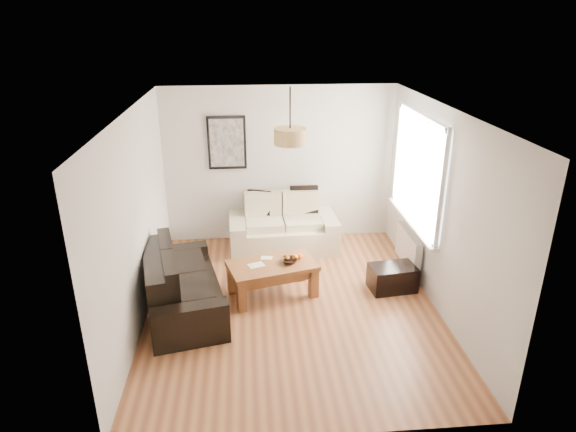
{
  "coord_description": "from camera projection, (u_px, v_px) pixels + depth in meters",
  "views": [
    {
      "loc": [
        -0.55,
        -5.71,
        3.62
      ],
      "look_at": [
        0.0,
        0.6,
        1.05
      ],
      "focal_mm": 31.02,
      "sensor_mm": 36.0,
      "label": 1
    }
  ],
  "objects": [
    {
      "name": "orange_c",
      "position": [
        287.0,
        258.0,
        6.84
      ],
      "size": [
        0.07,
        0.07,
        0.06
      ],
      "primitive_type": "sphere",
      "rotation": [
        0.0,
        0.0,
        -0.13
      ],
      "color": "orange",
      "rests_on": "fruit_bowl"
    },
    {
      "name": "cushion_left",
      "position": [
        259.0,
        202.0,
        8.2
      ],
      "size": [
        0.42,
        0.24,
        0.4
      ],
      "primitive_type": "cube",
      "rotation": [
        0.0,
        0.0,
        -0.32
      ],
      "color": "black",
      "rests_on": "loveseat_cream"
    },
    {
      "name": "papers",
      "position": [
        256.0,
        265.0,
        6.71
      ],
      "size": [
        0.25,
        0.22,
        0.01
      ],
      "primitive_type": "cube",
      "rotation": [
        0.0,
        0.0,
        0.38
      ],
      "color": "white",
      "rests_on": "coffee_table"
    },
    {
      "name": "cushion_right",
      "position": [
        304.0,
        199.0,
        8.25
      ],
      "size": [
        0.46,
        0.15,
        0.46
      ],
      "primitive_type": "cube",
      "rotation": [
        0.0,
        0.0,
        -0.02
      ],
      "color": "black",
      "rests_on": "loveseat_cream"
    },
    {
      "name": "wall_left",
      "position": [
        136.0,
        221.0,
        6.03
      ],
      "size": [
        0.04,
        4.5,
        2.6
      ],
      "primitive_type": null,
      "color": "silver",
      "rests_on": "floor"
    },
    {
      "name": "wall_front",
      "position": [
        318.0,
        317.0,
        4.11
      ],
      "size": [
        3.8,
        0.04,
        2.6
      ],
      "primitive_type": null,
      "color": "silver",
      "rests_on": "floor"
    },
    {
      "name": "orange_b",
      "position": [
        300.0,
        256.0,
        6.87
      ],
      "size": [
        0.1,
        0.1,
        0.08
      ],
      "primitive_type": "sphere",
      "rotation": [
        0.0,
        0.0,
        0.28
      ],
      "color": "orange",
      "rests_on": "fruit_bowl"
    },
    {
      "name": "radiator",
      "position": [
        408.0,
        249.0,
        7.41
      ],
      "size": [
        0.1,
        0.9,
        0.52
      ],
      "primitive_type": "cube",
      "color": "white",
      "rests_on": "wall_right"
    },
    {
      "name": "pendant_shade",
      "position": [
        290.0,
        136.0,
        6.11
      ],
      "size": [
        0.4,
        0.4,
        0.2
      ],
      "primitive_type": "cylinder",
      "color": "tan",
      "rests_on": "ceiling"
    },
    {
      "name": "orange_a",
      "position": [
        295.0,
        257.0,
        6.84
      ],
      "size": [
        0.09,
        0.09,
        0.08
      ],
      "primitive_type": "sphere",
      "rotation": [
        0.0,
        0.0,
        0.14
      ],
      "color": "orange",
      "rests_on": "fruit_bowl"
    },
    {
      "name": "floor",
      "position": [
        292.0,
        305.0,
        6.67
      ],
      "size": [
        4.5,
        4.5,
        0.0
      ],
      "primitive_type": "plane",
      "color": "brown",
      "rests_on": "ground"
    },
    {
      "name": "ottoman",
      "position": [
        392.0,
        278.0,
        7.0
      ],
      "size": [
        0.67,
        0.48,
        0.36
      ],
      "primitive_type": "cube",
      "rotation": [
        0.0,
        0.0,
        0.12
      ],
      "color": "black",
      "rests_on": "floor"
    },
    {
      "name": "loveseat_cream",
      "position": [
        283.0,
        224.0,
        8.15
      ],
      "size": [
        1.78,
        1.02,
        0.87
      ],
      "primitive_type": null,
      "rotation": [
        0.0,
        0.0,
        0.04
      ],
      "color": "beige",
      "rests_on": "floor"
    },
    {
      "name": "window_bay",
      "position": [
        419.0,
        170.0,
        6.96
      ],
      "size": [
        0.14,
        1.9,
        1.6
      ],
      "primitive_type": null,
      "color": "white",
      "rests_on": "wall_right"
    },
    {
      "name": "sofa_leather",
      "position": [
        182.0,
        282.0,
        6.46
      ],
      "size": [
        1.28,
        2.0,
        0.8
      ],
      "primitive_type": null,
      "rotation": [
        0.0,
        0.0,
        1.78
      ],
      "color": "black",
      "rests_on": "floor"
    },
    {
      "name": "wall_right",
      "position": [
        440.0,
        211.0,
        6.34
      ],
      "size": [
        0.04,
        4.5,
        2.6
      ],
      "primitive_type": null,
      "color": "silver",
      "rests_on": "floor"
    },
    {
      "name": "coffee_table",
      "position": [
        272.0,
        279.0,
        6.84
      ],
      "size": [
        1.3,
        0.93,
        0.48
      ],
      "primitive_type": null,
      "rotation": [
        0.0,
        0.0,
        0.27
      ],
      "color": "brown",
      "rests_on": "floor"
    },
    {
      "name": "fruit_bowl",
      "position": [
        289.0,
        261.0,
        6.77
      ],
      "size": [
        0.25,
        0.25,
        0.06
      ],
      "primitive_type": "imported",
      "rotation": [
        0.0,
        0.0,
        -0.09
      ],
      "color": "black",
      "rests_on": "coffee_table"
    },
    {
      "name": "ceiling",
      "position": [
        293.0,
        110.0,
        5.69
      ],
      "size": [
        3.8,
        4.5,
        0.0
      ],
      "primitive_type": null,
      "color": "white",
      "rests_on": "floor"
    },
    {
      "name": "poster",
      "position": [
        227.0,
        143.0,
        8.01
      ],
      "size": [
        0.62,
        0.04,
        0.87
      ],
      "primitive_type": null,
      "color": "black",
      "rests_on": "wall_back"
    },
    {
      "name": "wall_back",
      "position": [
        279.0,
        165.0,
        8.26
      ],
      "size": [
        3.8,
        0.04,
        2.6
      ],
      "primitive_type": null,
      "color": "silver",
      "rests_on": "floor"
    }
  ]
}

